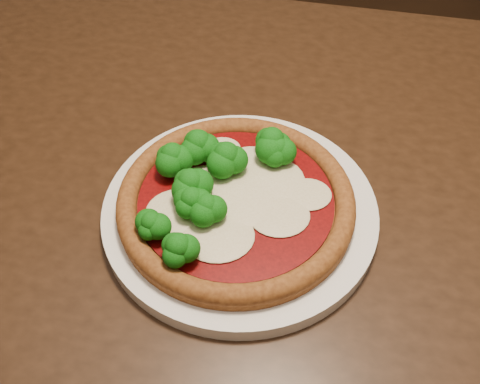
{
  "coord_description": "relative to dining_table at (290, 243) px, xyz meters",
  "views": [
    {
      "loc": [
        -0.21,
        -0.43,
        1.22
      ],
      "look_at": [
        -0.19,
        -0.06,
        0.79
      ],
      "focal_mm": 40.0,
      "sensor_mm": 36.0,
      "label": 1
    }
  ],
  "objects": [
    {
      "name": "plate",
      "position": [
        -0.07,
        -0.02,
        0.1
      ],
      "size": [
        0.3,
        0.3,
        0.02
      ],
      "primitive_type": "cylinder",
      "color": "white",
      "rests_on": "dining_table"
    },
    {
      "name": "dining_table",
      "position": [
        0.0,
        0.0,
        0.0
      ],
      "size": [
        1.42,
        1.19,
        0.75
      ],
      "rotation": [
        0.0,
        0.0,
        -0.28
      ],
      "color": "black",
      "rests_on": "floor"
    },
    {
      "name": "pizza",
      "position": [
        -0.08,
        -0.02,
        0.13
      ],
      "size": [
        0.26,
        0.26,
        0.06
      ],
      "rotation": [
        0.0,
        0.0,
        -0.01
      ],
      "color": "brown",
      "rests_on": "plate"
    }
  ]
}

